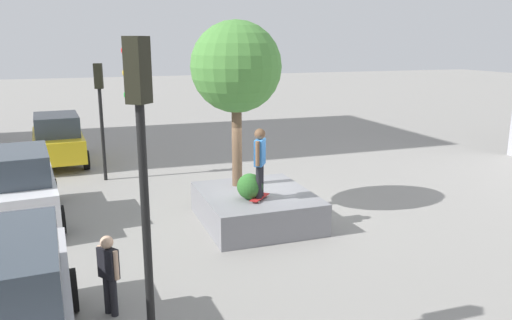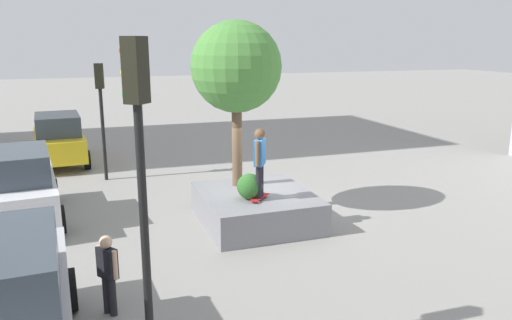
{
  "view_description": "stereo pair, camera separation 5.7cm",
  "coord_description": "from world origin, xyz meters",
  "views": [
    {
      "loc": [
        -12.43,
        4.48,
        4.8
      ],
      "look_at": [
        -0.35,
        0.19,
        1.74
      ],
      "focal_mm": 34.94,
      "sensor_mm": 36.0,
      "label": 1
    },
    {
      "loc": [
        -12.45,
        4.42,
        4.8
      ],
      "look_at": [
        -0.35,
        0.19,
        1.74
      ],
      "focal_mm": 34.94,
      "sensor_mm": 36.0,
      "label": 2
    }
  ],
  "objects": [
    {
      "name": "police_car",
      "position": [
        1.78,
        6.22,
        1.03
      ],
      "size": [
        4.51,
        2.38,
        2.03
      ],
      "color": "white",
      "rests_on": "ground"
    },
    {
      "name": "traffic_light_corner",
      "position": [
        5.48,
        3.82,
        2.81
      ],
      "size": [
        0.36,
        0.32,
        4.08
      ],
      "color": "black",
      "rests_on": "ground"
    },
    {
      "name": "plaza_tree",
      "position": [
        0.5,
        0.46,
        4.12
      ],
      "size": [
        2.46,
        2.46,
        4.53
      ],
      "color": "brown",
      "rests_on": "planter_ledge"
    },
    {
      "name": "ground_plane",
      "position": [
        0.0,
        0.0,
        0.0
      ],
      "size": [
        120.0,
        120.0,
        0.0
      ],
      "primitive_type": "plane",
      "color": "gray"
    },
    {
      "name": "traffic_light_median",
      "position": [
        -5.86,
        3.76,
        3.3
      ],
      "size": [
        0.37,
        0.37,
        4.87
      ],
      "color": "black",
      "rests_on": "ground"
    },
    {
      "name": "boxwood_shrub",
      "position": [
        -0.81,
        0.53,
        1.18
      ],
      "size": [
        0.67,
        0.67,
        0.67
      ],
      "primitive_type": "sphere",
      "color": "#2D6628",
      "rests_on": "planter_ledge"
    },
    {
      "name": "skateboard",
      "position": [
        -0.96,
        0.31,
        0.9
      ],
      "size": [
        0.72,
        0.71,
        0.07
      ],
      "color": "#A51E1E",
      "rests_on": "planter_ledge"
    },
    {
      "name": "planter_ledge",
      "position": [
        -0.35,
        0.19,
        0.42
      ],
      "size": [
        3.25,
        2.87,
        0.84
      ],
      "primitive_type": "cube",
      "color": "gray",
      "rests_on": "ground"
    },
    {
      "name": "taxi_cab",
      "position": [
        8.54,
        5.42,
        1.03
      ],
      "size": [
        4.46,
        2.27,
        2.02
      ],
      "color": "gold",
      "rests_on": "ground"
    },
    {
      "name": "skateboarder",
      "position": [
        -0.96,
        0.31,
        1.94
      ],
      "size": [
        0.52,
        0.43,
        1.78
      ],
      "color": "black",
      "rests_on": "skateboard"
    },
    {
      "name": "bystander_watching",
      "position": [
        -3.91,
        4.23,
        0.87
      ],
      "size": [
        0.43,
        0.37,
        1.51
      ],
      "color": "black",
      "rests_on": "ground"
    }
  ]
}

